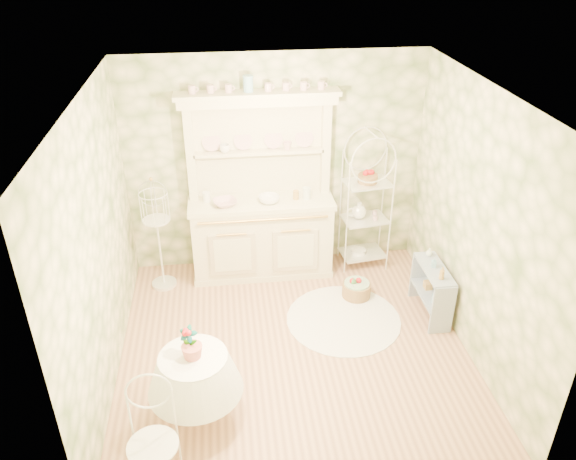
{
  "coord_description": "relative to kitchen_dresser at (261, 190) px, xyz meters",
  "views": [
    {
      "loc": [
        -0.62,
        -4.54,
        3.99
      ],
      "look_at": [
        0.0,
        0.5,
        1.15
      ],
      "focal_mm": 35.0,
      "sensor_mm": 36.0,
      "label": 1
    }
  ],
  "objects": [
    {
      "name": "kitchen_dresser",
      "position": [
        0.0,
        0.0,
        0.0
      ],
      "size": [
        1.87,
        0.61,
        2.29
      ],
      "primitive_type": "cube",
      "color": "#F3EAC7",
      "rests_on": "floor"
    },
    {
      "name": "floor",
      "position": [
        0.2,
        -1.52,
        -1.15
      ],
      "size": [
        3.6,
        3.6,
        0.0
      ],
      "primitive_type": "plane",
      "color": "tan",
      "rests_on": "ground"
    },
    {
      "name": "cup_right",
      "position": [
        0.34,
        0.16,
        0.47
      ],
      "size": [
        0.13,
        0.13,
        0.1
      ],
      "primitive_type": "imported",
      "rotation": [
        0.0,
        0.0,
        -0.28
      ],
      "color": "white",
      "rests_on": "kitchen_dresser"
    },
    {
      "name": "cup_left",
      "position": [
        -0.4,
        0.16,
        0.47
      ],
      "size": [
        0.13,
        0.13,
        0.1
      ],
      "primitive_type": "imported",
      "rotation": [
        0.0,
        0.0,
        -0.03
      ],
      "color": "white",
      "rests_on": "kitchen_dresser"
    },
    {
      "name": "bottle_amber",
      "position": [
        1.81,
        -1.34,
        -0.46
      ],
      "size": [
        0.06,
        0.06,
        0.15
      ],
      "primitive_type": "imported",
      "rotation": [
        0.0,
        0.0,
        0.08
      ],
      "color": "#B58940",
      "rests_on": "side_shelf"
    },
    {
      "name": "side_shelf",
      "position": [
        1.82,
        -1.12,
        -0.87
      ],
      "size": [
        0.28,
        0.66,
        0.56
      ],
      "primitive_type": "cube",
      "rotation": [
        0.0,
        0.0,
        -0.05
      ],
      "color": "#93A1B5",
      "rests_on": "floor"
    },
    {
      "name": "floor_basket",
      "position": [
        1.06,
        -0.7,
        -1.03
      ],
      "size": [
        0.41,
        0.41,
        0.22
      ],
      "primitive_type": "cylinder",
      "rotation": [
        0.0,
        0.0,
        0.23
      ],
      "color": "#997246",
      "rests_on": "floor"
    },
    {
      "name": "wall_right",
      "position": [
        2.0,
        -1.52,
        0.21
      ],
      "size": [
        3.6,
        3.6,
        0.0
      ],
      "primitive_type": "plane",
      "color": "#F6E4BF",
      "rests_on": "floor"
    },
    {
      "name": "potted_geranium",
      "position": [
        -0.8,
        -2.33,
        -0.3
      ],
      "size": [
        0.18,
        0.14,
        0.3
      ],
      "primitive_type": "imported",
      "rotation": [
        0.0,
        0.0,
        -0.24
      ],
      "color": "#3F7238",
      "rests_on": "round_table"
    },
    {
      "name": "bottle_blue",
      "position": [
        1.81,
        -1.1,
        -0.49
      ],
      "size": [
        0.06,
        0.06,
        0.11
      ],
      "primitive_type": "imported",
      "rotation": [
        0.0,
        0.0,
        -0.22
      ],
      "color": "#80B8D0",
      "rests_on": "side_shelf"
    },
    {
      "name": "lace_rug",
      "position": [
        0.82,
        -1.12,
        -1.14
      ],
      "size": [
        1.51,
        1.51,
        0.01
      ],
      "primitive_type": "cylinder",
      "rotation": [
        0.0,
        0.0,
        -0.19
      ],
      "color": "white",
      "rests_on": "floor"
    },
    {
      "name": "wall_front",
      "position": [
        0.2,
        -3.32,
        0.21
      ],
      "size": [
        3.6,
        3.6,
        0.0
      ],
      "primitive_type": "plane",
      "color": "#F6E4BF",
      "rests_on": "floor"
    },
    {
      "name": "bakers_rack",
      "position": [
        1.31,
        0.03,
        -0.21
      ],
      "size": [
        0.63,
        0.49,
        1.86
      ],
      "primitive_type": "cube",
      "rotation": [
        0.0,
        0.0,
        0.14
      ],
      "color": "white",
      "rests_on": "floor"
    },
    {
      "name": "bottle_glass",
      "position": [
        1.84,
        -0.86,
        -0.5
      ],
      "size": [
        0.08,
        0.08,
        0.1
      ],
      "primitive_type": "imported",
      "rotation": [
        0.0,
        0.0,
        0.06
      ],
      "color": "silver",
      "rests_on": "side_shelf"
    },
    {
      "name": "birdcage_stand",
      "position": [
        -1.24,
        -0.17,
        -0.41
      ],
      "size": [
        0.35,
        0.35,
        1.47
      ],
      "primitive_type": "cube",
      "rotation": [
        0.0,
        0.0,
        -0.01
      ],
      "color": "white",
      "rests_on": "floor"
    },
    {
      "name": "wall_back",
      "position": [
        0.2,
        0.28,
        0.21
      ],
      "size": [
        3.6,
        3.6,
        0.0
      ],
      "primitive_type": "plane",
      "color": "#F6E4BF",
      "rests_on": "floor"
    },
    {
      "name": "wall_left",
      "position": [
        -1.6,
        -1.52,
        0.21
      ],
      "size": [
        3.6,
        3.6,
        0.0
      ],
      "primitive_type": "plane",
      "color": "#F6E4BF",
      "rests_on": "floor"
    },
    {
      "name": "bowl_floral",
      "position": [
        -0.43,
        -0.09,
        -0.13
      ],
      "size": [
        0.33,
        0.33,
        0.07
      ],
      "primitive_type": "imported",
      "rotation": [
        0.0,
        0.0,
        0.23
      ],
      "color": "white",
      "rests_on": "kitchen_dresser"
    },
    {
      "name": "round_table",
      "position": [
        -0.78,
        -2.34,
        -0.81
      ],
      "size": [
        0.68,
        0.68,
        0.67
      ],
      "primitive_type": "cylinder",
      "rotation": [
        0.0,
        0.0,
        -0.11
      ],
      "color": "white",
      "rests_on": "floor"
    },
    {
      "name": "ceiling",
      "position": [
        0.2,
        -1.52,
        1.56
      ],
      "size": [
        3.6,
        3.6,
        0.0
      ],
      "primitive_type": "plane",
      "color": "white",
      "rests_on": "floor"
    },
    {
      "name": "cafe_chair",
      "position": [
        -1.09,
        -3.02,
        -0.68
      ],
      "size": [
        0.44,
        0.44,
        0.93
      ],
      "primitive_type": "cube",
      "rotation": [
        0.0,
        0.0,
        0.04
      ],
      "color": "white",
      "rests_on": "floor"
    },
    {
      "name": "bowl_white",
      "position": [
        0.09,
        -0.07,
        -0.13
      ],
      "size": [
        0.31,
        0.31,
        0.08
      ],
      "primitive_type": "imported",
      "rotation": [
        0.0,
        0.0,
        0.25
      ],
      "color": "white",
      "rests_on": "kitchen_dresser"
    }
  ]
}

